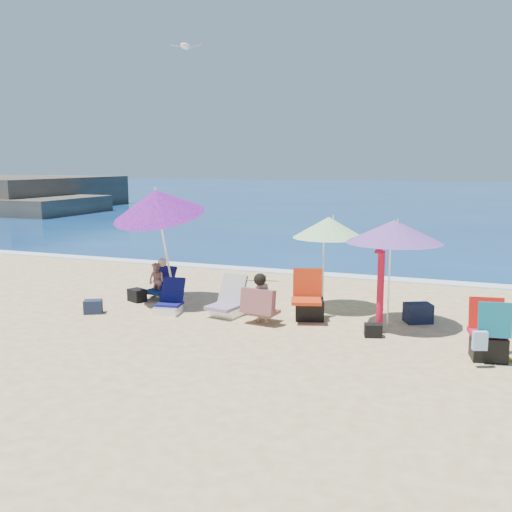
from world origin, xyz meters
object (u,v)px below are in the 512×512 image
(chair_rainbow, at_px, (228,305))
(camp_chair_right, at_px, (489,338))
(umbrella_striped, at_px, (329,227))
(seagull, at_px, (185,46))
(umbrella_blue, at_px, (157,203))
(chair_navy, at_px, (169,304))
(person_left, at_px, (158,281))
(camp_chair_left, at_px, (309,304))
(furled_umbrella, at_px, (380,284))
(umbrella_turquoise, at_px, (394,231))
(person_center, at_px, (261,299))

(chair_rainbow, height_order, camp_chair_right, camp_chair_right)
(umbrella_striped, bearing_deg, seagull, 165.10)
(umbrella_striped, bearing_deg, umbrella_blue, -166.51)
(umbrella_striped, height_order, umbrella_blue, umbrella_blue)
(chair_navy, relative_size, chair_rainbow, 0.84)
(person_left, bearing_deg, umbrella_striped, 6.07)
(umbrella_striped, xyz_separation_m, umbrella_blue, (-3.19, -0.76, 0.42))
(person_left, distance_m, seagull, 4.98)
(camp_chair_left, bearing_deg, seagull, 152.40)
(umbrella_blue, xyz_separation_m, furled_umbrella, (4.34, -0.44, -1.17))
(furled_umbrella, bearing_deg, seagull, 155.08)
(umbrella_turquoise, distance_m, chair_rainbow, 3.25)
(umbrella_blue, bearing_deg, umbrella_turquoise, 0.34)
(umbrella_striped, xyz_separation_m, person_left, (-3.46, -0.37, -1.19))
(umbrella_turquoise, distance_m, camp_chair_right, 2.33)
(umbrella_striped, height_order, camp_chair_right, umbrella_striped)
(umbrella_turquoise, bearing_deg, chair_rainbow, -173.98)
(furled_umbrella, xyz_separation_m, person_center, (-2.00, -0.13, -0.40))
(furled_umbrella, relative_size, chair_rainbow, 1.90)
(seagull, bearing_deg, camp_chair_right, -24.75)
(umbrella_turquoise, xyz_separation_m, seagull, (-4.67, 1.64, 3.56))
(camp_chair_left, bearing_deg, umbrella_turquoise, 2.18)
(umbrella_striped, relative_size, person_left, 2.16)
(person_center, distance_m, person_left, 2.78)
(seagull, bearing_deg, chair_rainbow, -47.60)
(umbrella_turquoise, xyz_separation_m, furled_umbrella, (-0.14, -0.47, -0.80))
(furled_umbrella, relative_size, seagull, 2.11)
(camp_chair_left, distance_m, person_left, 3.34)
(furled_umbrella, distance_m, chair_navy, 3.90)
(camp_chair_left, xyz_separation_m, person_center, (-0.71, -0.55, 0.16))
(chair_rainbow, height_order, camp_chair_left, camp_chair_left)
(umbrella_blue, relative_size, chair_navy, 3.65)
(umbrella_striped, height_order, camp_chair_left, umbrella_striped)
(umbrella_blue, relative_size, seagull, 3.41)
(umbrella_turquoise, height_order, chair_rainbow, umbrella_turquoise)
(seagull, bearing_deg, person_center, -41.54)
(chair_rainbow, bearing_deg, seagull, 132.40)
(umbrella_turquoise, bearing_deg, furled_umbrella, -106.26)
(person_center, xyz_separation_m, seagull, (-2.53, 2.24, 4.76))
(camp_chair_left, bearing_deg, furled_umbrella, -17.71)
(person_left, bearing_deg, camp_chair_right, -14.17)
(camp_chair_left, xyz_separation_m, seagull, (-3.24, 1.69, 4.92))
(camp_chair_left, bearing_deg, person_left, 172.69)
(chair_rainbow, relative_size, seagull, 1.11)
(umbrella_turquoise, height_order, furled_umbrella, umbrella_turquoise)
(camp_chair_left, bearing_deg, person_center, -142.40)
(furled_umbrella, xyz_separation_m, camp_chair_right, (1.64, -0.74, -0.51))
(umbrella_turquoise, bearing_deg, camp_chair_right, -38.76)
(umbrella_turquoise, relative_size, camp_chair_left, 2.15)
(camp_chair_right, distance_m, seagull, 8.36)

